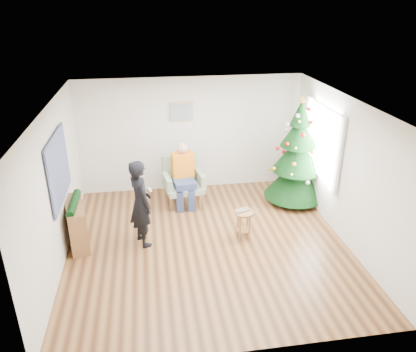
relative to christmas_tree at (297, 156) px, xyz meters
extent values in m
plane|color=brown|center=(-2.15, -1.44, -1.06)|extent=(5.00, 5.00, 0.00)
plane|color=white|center=(-2.15, -1.44, 1.54)|extent=(5.00, 5.00, 0.00)
plane|color=silver|center=(-2.15, 1.06, 0.24)|extent=(5.00, 0.00, 5.00)
plane|color=silver|center=(-2.15, -3.94, 0.24)|extent=(5.00, 0.00, 5.00)
plane|color=silver|center=(-4.65, -1.44, 0.24)|extent=(0.00, 5.00, 5.00)
plane|color=silver|center=(0.35, -1.44, 0.24)|extent=(0.00, 5.00, 5.00)
cube|color=white|center=(0.32, -0.44, 0.44)|extent=(0.04, 1.30, 1.40)
cube|color=white|center=(0.29, -1.19, 0.44)|extent=(0.05, 0.25, 1.50)
cube|color=white|center=(0.29, 0.31, 0.44)|extent=(0.05, 0.25, 1.50)
cylinder|color=#3F2816|center=(0.00, 0.00, -0.91)|extent=(0.10, 0.10, 0.30)
cone|color=black|center=(0.00, 0.00, -0.51)|extent=(1.30, 1.30, 0.85)
cone|color=black|center=(0.00, 0.00, 0.04)|extent=(1.04, 1.04, 0.75)
cone|color=black|center=(0.00, 0.00, 0.54)|extent=(0.76, 0.76, 0.65)
cone|color=black|center=(0.00, 0.00, 0.94)|extent=(0.44, 0.44, 0.55)
cone|color=gold|center=(0.00, 0.00, 1.22)|extent=(0.14, 0.14, 0.14)
cylinder|color=brown|center=(-1.45, -1.31, -0.53)|extent=(0.36, 0.36, 0.04)
cylinder|color=brown|center=(-1.45, -1.31, -0.90)|extent=(0.27, 0.27, 0.02)
imported|color=silver|center=(-1.45, -1.31, -0.50)|extent=(0.35, 0.29, 0.02)
cube|color=gray|center=(-2.41, 0.20, -0.66)|extent=(0.87, 0.82, 0.12)
cube|color=gray|center=(-2.46, 0.53, -0.32)|extent=(0.78, 0.24, 0.60)
cube|color=gray|center=(-2.77, 0.15, -0.50)|extent=(0.20, 0.61, 0.30)
cube|color=gray|center=(-2.05, 0.25, -0.50)|extent=(0.20, 0.61, 0.30)
cube|color=navy|center=(-2.41, 0.11, -0.53)|extent=(0.50, 0.52, 0.14)
cube|color=orange|center=(-2.41, 0.35, -0.20)|extent=(0.49, 0.31, 0.55)
sphere|color=tan|center=(-2.41, 0.33, 0.18)|extent=(0.24, 0.24, 0.24)
imported|color=black|center=(-3.31, -1.20, -0.25)|extent=(0.59, 0.70, 1.63)
cube|color=white|center=(-3.14, -1.23, 0.02)|extent=(0.08, 0.13, 0.04)
cube|color=brown|center=(-4.48, -1.03, -0.66)|extent=(0.51, 1.04, 0.80)
cylinder|color=black|center=(-4.48, -1.03, -0.24)|extent=(0.14, 0.90, 0.14)
cube|color=black|center=(-4.61, -1.14, 0.49)|extent=(0.03, 1.50, 1.15)
cube|color=tan|center=(-2.35, 1.03, 0.79)|extent=(0.52, 0.03, 0.42)
cube|color=gray|center=(-2.35, 1.00, 0.79)|extent=(0.44, 0.02, 0.34)
camera|label=1|loc=(-3.11, -7.65, 3.10)|focal=35.00mm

